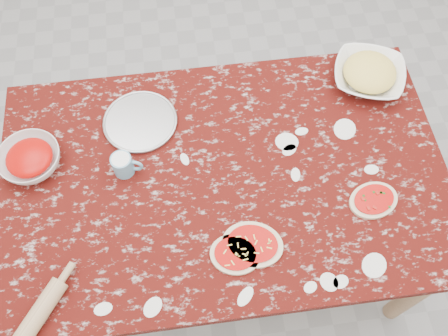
% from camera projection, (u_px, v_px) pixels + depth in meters
% --- Properties ---
extents(ground, '(4.00, 4.00, 0.00)m').
position_uv_depth(ground, '(224.00, 245.00, 2.37)').
color(ground, gray).
extents(worktable, '(1.60, 1.00, 0.75)m').
position_uv_depth(worktable, '(224.00, 185.00, 1.78)').
color(worktable, '#3C0A07').
rests_on(worktable, ground).
extents(pizza_tray, '(0.31, 0.31, 0.01)m').
position_uv_depth(pizza_tray, '(140.00, 122.00, 1.81)').
color(pizza_tray, '#B2B2B7').
rests_on(pizza_tray, worktable).
extents(sauce_bowl, '(0.24, 0.24, 0.07)m').
position_uv_depth(sauce_bowl, '(31.00, 160.00, 1.70)').
color(sauce_bowl, white).
rests_on(sauce_bowl, worktable).
extents(cheese_bowl, '(0.35, 0.35, 0.07)m').
position_uv_depth(cheese_bowl, '(368.00, 75.00, 1.88)').
color(cheese_bowl, white).
rests_on(cheese_bowl, worktable).
extents(flour_mug, '(0.11, 0.07, 0.09)m').
position_uv_depth(flour_mug, '(124.00, 165.00, 1.68)').
color(flour_mug, '#63A0BF').
rests_on(flour_mug, worktable).
extents(pizza_left, '(0.24, 0.21, 0.02)m').
position_uv_depth(pizza_left, '(253.00, 244.00, 1.58)').
color(pizza_left, beige).
rests_on(pizza_left, worktable).
extents(pizza_mid, '(0.20, 0.18, 0.02)m').
position_uv_depth(pizza_mid, '(235.00, 254.00, 1.56)').
color(pizza_mid, beige).
rests_on(pizza_mid, worktable).
extents(pizza_right, '(0.20, 0.17, 0.02)m').
position_uv_depth(pizza_right, '(373.00, 200.00, 1.66)').
color(pizza_right, beige).
rests_on(pizza_right, worktable).
extents(rolling_pin, '(0.21, 0.27, 0.06)m').
position_uv_depth(rolling_pin, '(32.00, 324.00, 1.44)').
color(rolling_pin, tan).
rests_on(rolling_pin, worktable).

